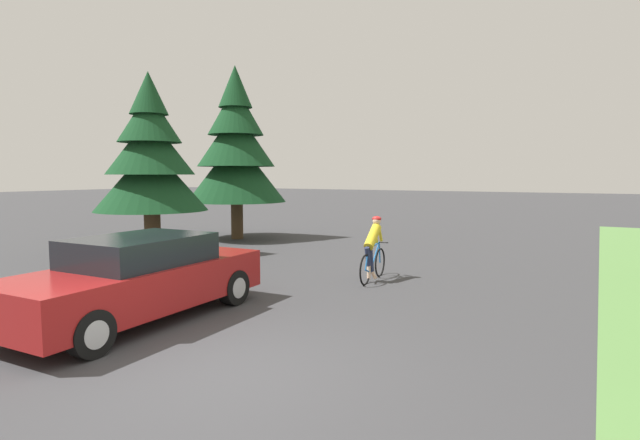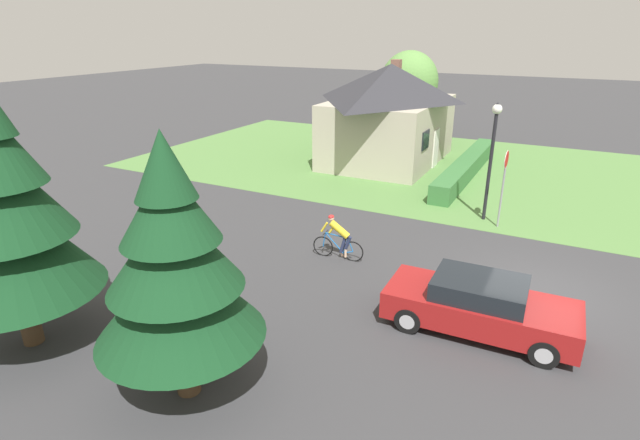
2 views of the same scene
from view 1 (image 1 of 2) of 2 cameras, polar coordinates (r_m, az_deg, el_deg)
name	(u,v)px [view 1 (image 1 of 2)]	position (r m, az deg, el deg)	size (l,w,h in m)	color
ground_plane	(218,374)	(6.40, -11.59, -16.87)	(140.00, 140.00, 0.00)	#38383A
sedan_left_lane	(139,279)	(8.77, -20.01, -6.35)	(1.91, 4.51, 1.39)	maroon
cyclist	(373,250)	(11.38, 6.07, -3.38)	(0.44, 1.71, 1.47)	black
conifer_tall_near	(150,158)	(15.46, -18.82, 6.73)	(3.24, 3.24, 5.37)	#4C3823
conifer_tall_far	(236,150)	(18.95, -9.57, 7.91)	(3.66, 3.66, 6.41)	#4C3823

